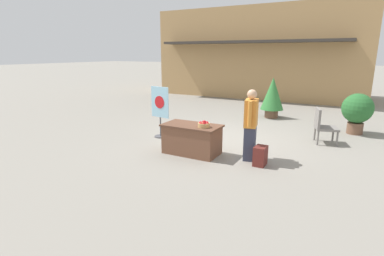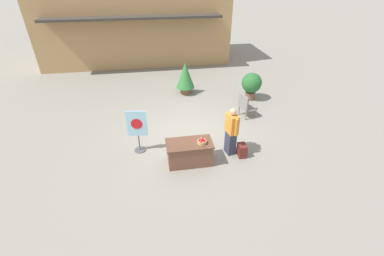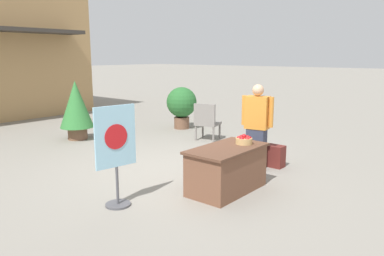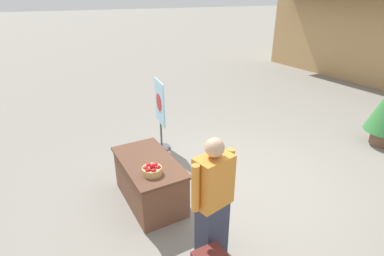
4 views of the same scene
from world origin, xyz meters
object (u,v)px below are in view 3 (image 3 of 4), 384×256
(apple_basket, at_px, (244,140))
(display_table, at_px, (227,169))
(person_visitor, at_px, (257,126))
(patio_chair, at_px, (206,120))
(potted_plant_near_right, at_px, (182,104))
(poster_board, at_px, (116,151))
(backpack, at_px, (275,156))
(potted_plant_near_left, at_px, (76,107))

(apple_basket, bearing_deg, display_table, 167.11)
(person_visitor, xyz_separation_m, patio_chair, (1.28, 2.18, -0.30))
(patio_chair, distance_m, potted_plant_near_right, 1.71)
(display_table, xyz_separation_m, potted_plant_near_right, (3.40, 3.94, 0.36))
(poster_board, relative_size, potted_plant_near_right, 1.19)
(poster_board, xyz_separation_m, patio_chair, (4.12, 1.59, -0.30))
(backpack, relative_size, potted_plant_near_left, 0.28)
(backpack, xyz_separation_m, poster_board, (-3.16, 0.82, 0.60))
(apple_basket, distance_m, backpack, 1.43)
(apple_basket, bearing_deg, potted_plant_near_left, 87.11)
(apple_basket, distance_m, patio_chair, 3.40)
(patio_chair, bearing_deg, backpack, -128.15)
(display_table, xyz_separation_m, potted_plant_near_left, (0.62, 5.03, 0.48))
(patio_chair, relative_size, potted_plant_near_left, 0.63)
(patio_chair, height_order, potted_plant_near_left, potted_plant_near_left)
(poster_board, relative_size, potted_plant_near_left, 0.97)
(backpack, height_order, patio_chair, patio_chair)
(apple_basket, relative_size, patio_chair, 0.29)
(patio_chair, bearing_deg, display_table, -153.61)
(apple_basket, height_order, backpack, apple_basket)
(poster_board, bearing_deg, person_visitor, 87.02)
(apple_basket, bearing_deg, backpack, 4.62)
(apple_basket, xyz_separation_m, backpack, (1.31, 0.11, -0.56))
(person_visitor, bearing_deg, display_table, 0.00)
(potted_plant_near_right, bearing_deg, backpack, -113.84)
(patio_chair, relative_size, potted_plant_near_right, 0.77)
(display_table, height_order, potted_plant_near_left, potted_plant_near_left)
(potted_plant_near_right, bearing_deg, apple_basket, -127.08)
(backpack, bearing_deg, person_visitor, 143.97)
(poster_board, xyz_separation_m, potted_plant_near_right, (4.89, 3.10, -0.09))
(poster_board, bearing_deg, backpack, 84.14)
(backpack, distance_m, potted_plant_near_right, 4.31)
(display_table, relative_size, potted_plant_near_left, 0.92)
(backpack, relative_size, poster_board, 0.29)
(apple_basket, xyz_separation_m, person_visitor, (0.99, 0.34, 0.03))
(person_visitor, relative_size, potted_plant_near_left, 1.07)
(potted_plant_near_right, relative_size, potted_plant_near_left, 0.81)
(potted_plant_near_right, bearing_deg, potted_plant_near_left, 158.54)
(backpack, bearing_deg, poster_board, 165.42)
(display_table, bearing_deg, potted_plant_near_left, 83.02)
(poster_board, bearing_deg, patio_chair, 119.79)
(display_table, height_order, person_visitor, person_visitor)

